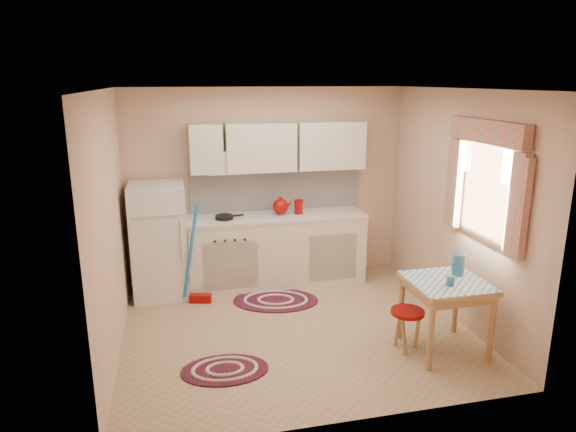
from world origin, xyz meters
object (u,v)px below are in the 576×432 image
at_px(fridge, 159,241).
at_px(base_cabinets, 276,251).
at_px(table, 444,316).
at_px(stool, 406,330).

distance_m(fridge, base_cabinets, 1.48).
xyz_separation_m(fridge, base_cabinets, (1.46, 0.05, -0.26)).
bearing_deg(table, fridge, 143.37).
distance_m(base_cabinets, stool, 2.18).
height_order(fridge, table, fridge).
relative_size(table, stool, 1.71).
height_order(table, stool, table).
bearing_deg(base_cabinets, stool, -65.70).
height_order(base_cabinets, table, base_cabinets).
xyz_separation_m(base_cabinets, stool, (0.89, -1.98, -0.23)).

